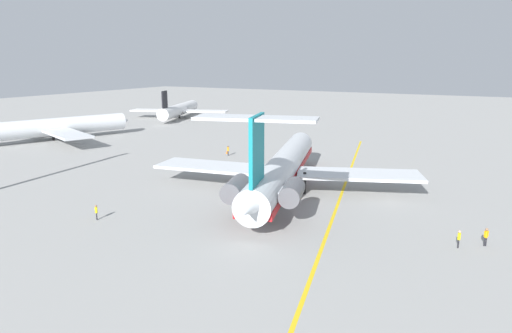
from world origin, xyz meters
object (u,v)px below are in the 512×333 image
(airliner_mid_left, at_px, (57,127))
(safety_cone_nose, at_px, (227,152))
(ground_crew_near_tail, at_px, (459,237))
(ground_crew_portside, at_px, (228,149))
(main_jetliner, at_px, (282,168))
(ground_crew_starboard, at_px, (96,210))
(ground_crew_near_nose, at_px, (486,235))
(airliner_mid_right, at_px, (180,109))

(airliner_mid_left, xyz_separation_m, safety_cone_nose, (4.72, -39.81, -2.64))
(airliner_mid_left, relative_size, safety_cone_nose, 58.63)
(ground_crew_near_tail, distance_m, ground_crew_portside, 47.04)
(main_jetliner, xyz_separation_m, ground_crew_starboard, (-18.67, 13.07, -2.12))
(ground_crew_near_tail, height_order, ground_crew_starboard, ground_crew_near_tail)
(airliner_mid_left, distance_m, safety_cone_nose, 40.17)
(airliner_mid_left, bearing_deg, safety_cone_nose, -62.04)
(main_jetliner, bearing_deg, ground_crew_portside, 32.87)
(ground_crew_near_nose, xyz_separation_m, ground_crew_starboard, (-11.75, 36.89, -0.06))
(ground_crew_near_tail, height_order, safety_cone_nose, ground_crew_near_tail)
(ground_crew_portside, relative_size, ground_crew_starboard, 1.10)
(main_jetliner, distance_m, ground_crew_near_tail, 23.38)
(ground_crew_near_nose, bearing_deg, main_jetliner, -138.82)
(ground_crew_near_tail, bearing_deg, main_jetliner, 170.64)
(main_jetliner, distance_m, safety_cone_nose, 26.55)
(ground_crew_near_tail, distance_m, safety_cone_nose, 48.83)
(main_jetliner, height_order, safety_cone_nose, main_jetliner)
(ground_crew_near_tail, bearing_deg, airliner_mid_left, 177.09)
(ground_crew_portside, bearing_deg, ground_crew_near_tail, -91.76)
(airliner_mid_left, bearing_deg, ground_crew_near_nose, -82.44)
(airliner_mid_left, height_order, ground_crew_near_tail, airliner_mid_left)
(ground_crew_near_nose, bearing_deg, ground_crew_portside, -151.71)
(main_jetliner, relative_size, ground_crew_starboard, 23.70)
(airliner_mid_right, height_order, ground_crew_near_nose, airliner_mid_right)
(main_jetliner, xyz_separation_m, ground_crew_near_tail, (-8.54, -21.67, -2.10))
(ground_crew_near_nose, height_order, ground_crew_starboard, ground_crew_near_nose)
(airliner_mid_left, relative_size, ground_crew_starboard, 19.42)
(ground_crew_starboard, bearing_deg, ground_crew_portside, -145.80)
(main_jetliner, relative_size, safety_cone_nose, 71.55)
(ground_crew_near_nose, distance_m, ground_crew_portside, 48.07)
(airliner_mid_right, relative_size, ground_crew_starboard, 17.42)
(airliner_mid_right, bearing_deg, ground_crew_near_nose, -146.65)
(airliner_mid_right, distance_m, ground_crew_portside, 57.91)
(ground_crew_near_nose, distance_m, safety_cone_nose, 49.83)
(airliner_mid_left, height_order, safety_cone_nose, airliner_mid_left)
(airliner_mid_right, xyz_separation_m, ground_crew_starboard, (-75.42, -46.69, -1.55))
(ground_crew_near_nose, height_order, ground_crew_near_tail, ground_crew_near_nose)
(ground_crew_portside, height_order, ground_crew_starboard, ground_crew_portside)
(main_jetliner, height_order, airliner_mid_left, main_jetliner)
(airliner_mid_right, xyz_separation_m, ground_crew_near_tail, (-65.29, -81.43, -1.53))
(ground_crew_near_nose, distance_m, ground_crew_near_tail, 2.69)
(safety_cone_nose, bearing_deg, ground_crew_starboard, -170.24)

